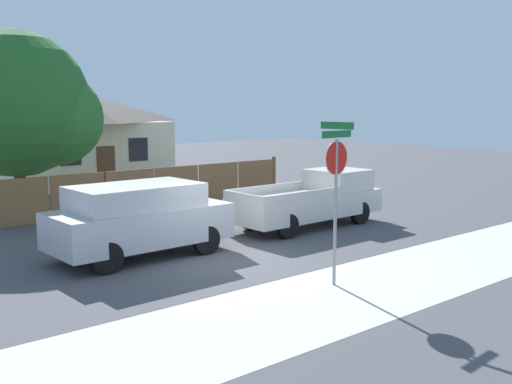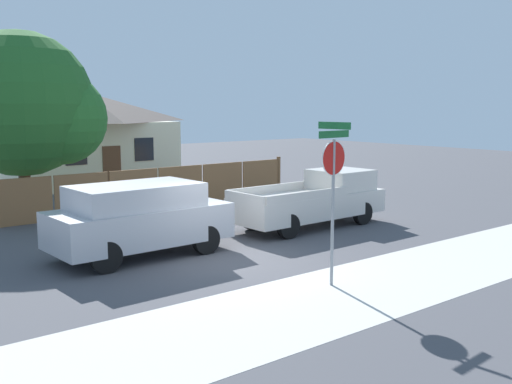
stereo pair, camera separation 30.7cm
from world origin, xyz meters
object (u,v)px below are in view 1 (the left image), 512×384
(red_suv, at_px, (139,218))
(stop_sign, at_px, (336,175))
(oak_tree, at_px, (24,107))
(house, at_px, (80,136))
(orange_pickup, at_px, (312,200))

(red_suv, bearing_deg, stop_sign, -68.62)
(oak_tree, xyz_separation_m, stop_sign, (2.24, -12.26, -1.39))
(house, distance_m, oak_tree, 9.25)
(oak_tree, distance_m, red_suv, 7.90)
(oak_tree, relative_size, stop_sign, 1.82)
(red_suv, bearing_deg, orange_pickup, -1.19)
(oak_tree, distance_m, orange_pickup, 10.26)
(stop_sign, bearing_deg, red_suv, 108.37)
(stop_sign, bearing_deg, house, 77.25)
(oak_tree, relative_size, orange_pickup, 1.19)
(red_suv, height_order, stop_sign, stop_sign)
(orange_pickup, height_order, stop_sign, stop_sign)
(house, bearing_deg, oak_tree, -124.65)
(orange_pickup, xyz_separation_m, stop_sign, (-4.24, -4.88, 1.57))
(orange_pickup, bearing_deg, oak_tree, 130.05)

